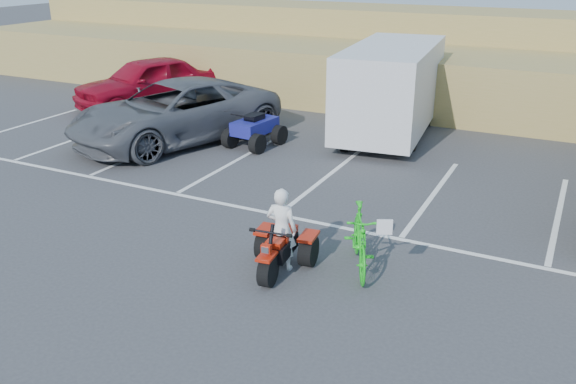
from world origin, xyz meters
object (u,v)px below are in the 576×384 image
at_px(red_trike_atv, 279,271).
at_px(quad_atv_blue, 255,146).
at_px(cargo_trailer, 391,87).
at_px(grey_pickup, 175,112).
at_px(red_car, 147,82).
at_px(green_dirt_bike, 360,239).
at_px(rider, 281,229).
at_px(quad_atv_green, 359,146).

bearing_deg(red_trike_atv, quad_atv_blue, 115.90).
bearing_deg(cargo_trailer, red_trike_atv, -89.99).
relative_size(grey_pickup, red_car, 1.22).
bearing_deg(red_car, green_dirt_bike, -13.65).
distance_m(green_dirt_bike, quad_atv_blue, 7.73).
distance_m(red_trike_atv, rider, 0.77).
bearing_deg(cargo_trailer, quad_atv_green, -108.95).
xyz_separation_m(rider, quad_atv_blue, (-4.04, 6.22, -0.76)).
relative_size(cargo_trailer, quad_atv_green, 3.99).
height_order(rider, quad_atv_green, rider).
bearing_deg(red_car, grey_pickup, -18.87).
xyz_separation_m(red_trike_atv, red_car, (-9.99, 8.95, 0.89)).
bearing_deg(rider, quad_atv_blue, -63.59).
bearing_deg(red_trike_atv, cargo_trailer, 89.35).
distance_m(rider, quad_atv_green, 7.72).
distance_m(cargo_trailer, quad_atv_blue, 4.50).
bearing_deg(cargo_trailer, grey_pickup, -153.03).
height_order(rider, quad_atv_blue, rider).
xyz_separation_m(red_trike_atv, quad_atv_blue, (-4.06, 6.37, 0.00)).
relative_size(red_trike_atv, green_dirt_bike, 0.77).
bearing_deg(quad_atv_blue, red_trike_atv, -50.16).
distance_m(green_dirt_bike, quad_atv_green, 7.45).
distance_m(rider, grey_pickup, 8.51).
xyz_separation_m(rider, cargo_trailer, (-0.95, 9.14, 0.70)).
relative_size(green_dirt_bike, quad_atv_green, 1.27).
xyz_separation_m(quad_atv_blue, quad_atv_green, (2.72, 1.35, 0.00)).
relative_size(red_car, quad_atv_blue, 3.21).
height_order(cargo_trailer, quad_atv_green, cargo_trailer).
bearing_deg(rider, quad_atv_green, -86.74).
bearing_deg(rider, red_car, -48.00).
height_order(green_dirt_bike, red_car, red_car).
xyz_separation_m(red_trike_atv, cargo_trailer, (-0.97, 9.29, 1.46)).
bearing_deg(quad_atv_blue, green_dirt_bike, -39.46).
distance_m(green_dirt_bike, grey_pickup, 9.14).
distance_m(grey_pickup, quad_atv_green, 5.50).
relative_size(red_trike_atv, rider, 0.97).
distance_m(rider, red_car, 13.30).
distance_m(red_trike_atv, grey_pickup, 8.67).
relative_size(rider, quad_atv_blue, 0.94).
bearing_deg(green_dirt_bike, quad_atv_green, 84.93).
distance_m(red_car, quad_atv_blue, 6.53).
bearing_deg(rider, green_dirt_bike, -160.91).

